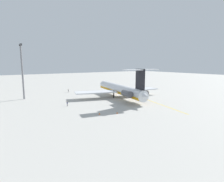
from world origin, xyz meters
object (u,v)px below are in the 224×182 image
at_px(ground_crew_near_tail, 139,87).
at_px(safety_cone_wingtip, 99,114).
at_px(safety_cone_tail, 117,113).
at_px(main_jetliner, 121,89).
at_px(ground_crew_portside, 68,90).
at_px(light_mast, 22,69).
at_px(ground_crew_near_nose, 67,103).
at_px(safety_cone_nose, 127,88).

bearing_deg(ground_crew_near_tail, safety_cone_wingtip, 28.75).
bearing_deg(safety_cone_tail, main_jetliner, -39.69).
bearing_deg(ground_crew_portside, safety_cone_wingtip, 32.10).
relative_size(safety_cone_wingtip, light_mast, 0.02).
relative_size(main_jetliner, safety_cone_tail, 79.35).
distance_m(safety_cone_wingtip, safety_cone_tail, 5.28).
bearing_deg(safety_cone_tail, ground_crew_portside, -3.91).
distance_m(safety_cone_wingtip, light_mast, 41.96).
bearing_deg(main_jetliner, safety_cone_tail, 151.86).
xyz_separation_m(safety_cone_wingtip, safety_cone_tail, (-2.18, -4.81, 0.00)).
bearing_deg(ground_crew_near_tail, light_mast, -9.84).
distance_m(ground_crew_near_nose, safety_cone_tail, 19.52).
bearing_deg(light_mast, safety_cone_nose, -90.69).
height_order(main_jetliner, ground_crew_portside, main_jetliner).
xyz_separation_m(safety_cone_nose, light_mast, (0.65, 54.52, 12.11)).
height_order(main_jetliner, safety_cone_wingtip, main_jetliner).
bearing_deg(ground_crew_portside, main_jetliner, 69.40).
height_order(safety_cone_nose, safety_cone_tail, same).
bearing_deg(ground_crew_near_nose, safety_cone_wingtip, -5.56).
height_order(safety_cone_wingtip, light_mast, light_mast).
relative_size(main_jetliner, ground_crew_near_tail, 26.09).
height_order(main_jetliner, safety_cone_nose, main_jetliner).
xyz_separation_m(ground_crew_near_nose, safety_cone_tail, (-17.52, -8.57, -0.80)).
bearing_deg(safety_cone_nose, safety_cone_wingtip, 132.27).
xyz_separation_m(ground_crew_near_tail, ground_crew_portside, (9.17, 40.16, 0.07)).
relative_size(main_jetliner, safety_cone_wingtip, 79.35).
bearing_deg(ground_crew_near_nose, ground_crew_near_tail, 91.38).
bearing_deg(safety_cone_nose, ground_crew_near_tail, -106.24).
height_order(ground_crew_near_tail, ground_crew_portside, ground_crew_portside).
bearing_deg(safety_cone_wingtip, safety_cone_tail, -114.44).
height_order(ground_crew_near_nose, ground_crew_near_tail, ground_crew_near_nose).
relative_size(ground_crew_portside, safety_cone_nose, 3.24).
distance_m(ground_crew_near_nose, ground_crew_portside, 31.13).
relative_size(main_jetliner, safety_cone_nose, 79.35).
height_order(ground_crew_portside, safety_cone_tail, ground_crew_portside).
xyz_separation_m(main_jetliner, ground_crew_portside, (26.32, 13.45, -2.36)).
relative_size(main_jetliner, ground_crew_portside, 24.52).
height_order(ground_crew_portside, safety_cone_nose, ground_crew_portside).
distance_m(safety_cone_tail, light_mast, 45.66).
bearing_deg(light_mast, ground_crew_near_tail, -92.57).
bearing_deg(light_mast, main_jetliner, -119.59).
bearing_deg(safety_cone_nose, ground_crew_near_nose, 116.03).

